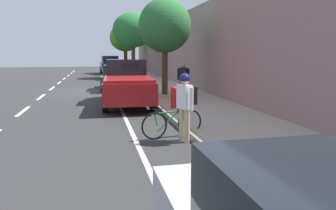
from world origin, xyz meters
TOP-DOWN VIEW (x-y plane):
  - ground at (0.00, 0.00)m, footprint 76.15×76.15m
  - sidewalk at (3.95, 0.00)m, footprint 3.18×47.59m
  - curb_edge at (2.28, 0.00)m, footprint 0.16×47.59m
  - lane_stripe_centre at (-2.93, 0.40)m, footprint 0.14×48.40m
  - lane_stripe_bike_edge at (0.81, 0.00)m, footprint 0.12×47.59m
  - building_facade at (5.79, 0.00)m, footprint 0.50×47.59m
  - parked_pickup_red_second at (1.18, -5.19)m, footprint 2.24×5.40m
  - parked_sedan_green_mid at (1.12, 1.00)m, footprint 2.07×4.51m
  - parked_sedan_tan_far at (1.33, 10.08)m, footprint 1.87×4.42m
  - parked_suv_dark_blue_farthest at (1.35, 16.69)m, footprint 2.09×4.76m
  - bicycle_at_curb at (1.82, -10.94)m, footprint 1.72×0.53m
  - cyclist_with_backpack at (2.04, -11.38)m, footprint 0.51×0.58m
  - street_tree_mid_block at (3.27, -3.25)m, footprint 2.59×2.59m
  - street_tree_far_end at (3.27, 10.42)m, footprint 3.65×3.65m
  - street_tree_corner at (3.27, 18.18)m, footprint 3.54×3.54m
  - pedestrian_on_phone at (3.93, -4.41)m, footprint 0.51×0.42m
  - fire_hydrant at (2.71, -7.40)m, footprint 0.22×0.22m

SIDE VIEW (x-z plane):
  - ground at x=0.00m, z-range 0.00..0.00m
  - lane_stripe_bike_edge at x=0.81m, z-range 0.00..0.01m
  - lane_stripe_centre at x=-2.93m, z-range 0.00..0.01m
  - sidewalk at x=3.95m, z-range 0.00..0.16m
  - curb_edge at x=2.28m, z-range 0.00..0.16m
  - bicycle_at_curb at x=1.82m, z-range -0.01..0.77m
  - fire_hydrant at x=2.71m, z-range 0.16..1.00m
  - parked_sedan_green_mid at x=1.12m, z-range -0.01..1.51m
  - parked_sedan_tan_far at x=1.33m, z-range -0.01..1.51m
  - parked_pickup_red_second at x=1.18m, z-range -0.07..1.88m
  - parked_suv_dark_blue_farthest at x=1.35m, z-range 0.03..2.02m
  - cyclist_with_backpack at x=2.04m, z-range 0.19..1.92m
  - pedestrian_on_phone at x=3.93m, z-range 0.26..1.88m
  - building_facade at x=5.79m, z-range 0.00..4.86m
  - street_tree_mid_block at x=3.27m, z-range 1.18..5.91m
  - street_tree_corner at x=3.27m, z-range 1.29..6.72m
  - street_tree_far_end at x=3.27m, z-range 1.44..7.20m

